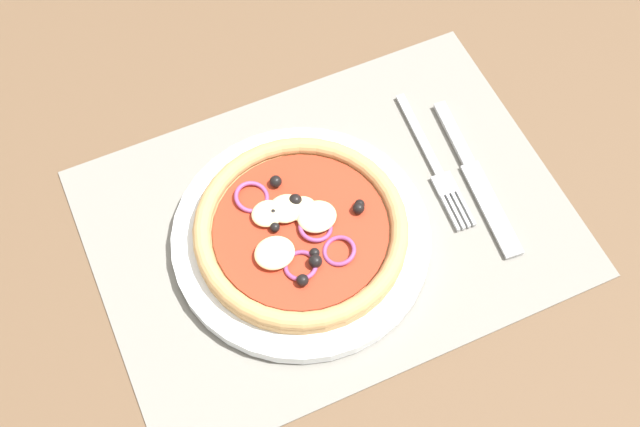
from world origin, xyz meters
The scene contains 6 objects.
ground_plane centered at (0.00, 0.00, -1.20)cm, with size 190.00×140.00×2.40cm, color brown.
placemat centered at (0.00, 0.00, 0.20)cm, with size 48.37×35.11×0.40cm, color slate.
plate centered at (3.61, 0.95, 1.13)cm, with size 26.34×26.34×1.46cm, color white.
pizza centered at (3.64, 0.93, 2.97)cm, with size 21.61×21.61×2.68cm.
fork centered at (-13.14, -1.28, 0.62)cm, with size 2.82×18.06×0.44cm.
knife centered at (-16.39, 1.73, 0.65)cm, with size 3.53×20.07×0.62cm.
Camera 1 is at (17.89, 37.45, 76.78)cm, focal length 46.99 mm.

